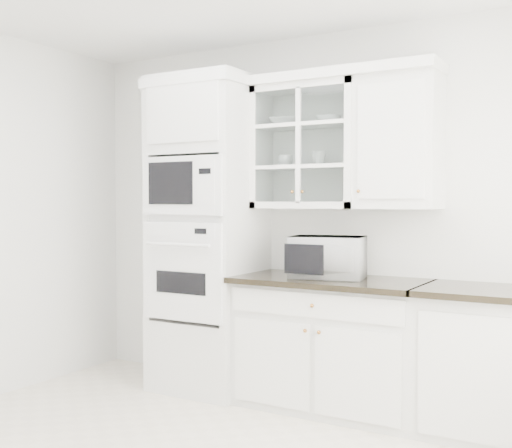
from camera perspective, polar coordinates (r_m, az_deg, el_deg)
The scene contains 12 objects.
room_shell at distance 3.73m, azimuth -3.53°, elevation 7.07°, with size 4.00×3.50×2.70m.
oven_column at distance 4.96m, azimuth -4.33°, elevation -0.90°, with size 0.76×0.68×2.40m.
base_cabinet_run at distance 4.58m, azimuth 6.75°, elevation -10.46°, with size 1.32×0.67×0.92m.
extra_base_cabinet at distance 4.29m, azimuth 19.33°, elevation -11.42°, with size 0.72×0.67×0.92m.
upper_cabinet_glass at distance 4.72m, azimuth 4.69°, elevation 6.86°, with size 0.80×0.33×0.90m.
upper_cabinet_solid at distance 4.47m, azimuth 12.57°, elevation 7.09°, with size 0.55×0.33×0.90m, color white.
crown_molding at distance 4.81m, azimuth 3.42°, elevation 12.61°, with size 2.14×0.38×0.07m, color white.
countertop_microwave at distance 4.50m, azimuth 6.45°, elevation -2.92°, with size 0.50×0.41×0.29m, color white.
bowl_a at distance 4.83m, azimuth 2.66°, elevation 9.02°, with size 0.24×0.24×0.06m, color white.
bowl_b at distance 4.68m, azimuth 6.49°, elevation 9.21°, with size 0.18×0.18×0.06m, color white.
cup_a at distance 4.78m, azimuth 2.66°, elevation 5.62°, with size 0.11×0.11×0.08m, color white.
cup_b at distance 4.68m, azimuth 5.62°, elevation 5.80°, with size 0.11×0.11×0.10m, color white.
Camera 1 is at (2.07, -2.65, 1.45)m, focal length 45.00 mm.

